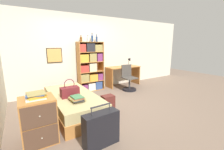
# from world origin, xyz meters

# --- Properties ---
(ground_plane) EXTENTS (14.00, 14.00, 0.00)m
(ground_plane) POSITION_xyz_m (0.00, 0.00, 0.00)
(ground_plane) COLOR #756051
(wall_back) EXTENTS (10.00, 0.09, 2.60)m
(wall_back) POSITION_xyz_m (-0.00, 1.65, 1.30)
(wall_back) COLOR beige
(wall_back) RESTS_ON ground_plane
(bed) EXTENTS (0.96, 2.03, 0.46)m
(bed) POSITION_xyz_m (-0.77, 0.02, 0.22)
(bed) COLOR #B77538
(bed) RESTS_ON ground_plane
(handbag) EXTENTS (0.39, 0.22, 0.41)m
(handbag) POSITION_xyz_m (-0.87, -0.12, 0.57)
(handbag) COLOR maroon
(handbag) RESTS_ON bed
(book_stack_on_bed) EXTENTS (0.30, 0.37, 0.10)m
(book_stack_on_bed) POSITION_xyz_m (-0.82, -0.46, 0.51)
(book_stack_on_bed) COLOR silver
(book_stack_on_bed) RESTS_ON bed
(suitcase) EXTENTS (0.60, 0.23, 0.69)m
(suitcase) POSITION_xyz_m (-0.77, -1.41, 0.28)
(suitcase) COLOR black
(suitcase) RESTS_ON ground_plane
(dresser) EXTENTS (0.53, 0.52, 0.77)m
(dresser) POSITION_xyz_m (-1.59, -0.78, 0.38)
(dresser) COLOR #B77538
(dresser) RESTS_ON ground_plane
(magazine_pile_on_dresser) EXTENTS (0.31, 0.35, 0.08)m
(magazine_pile_on_dresser) POSITION_xyz_m (-1.59, -0.74, 0.80)
(magazine_pile_on_dresser) COLOR silver
(magazine_pile_on_dresser) RESTS_ON dresser
(bookcase) EXTENTS (0.88, 0.35, 1.69)m
(bookcase) POSITION_xyz_m (0.33, 1.42, 0.83)
(bookcase) COLOR #B77538
(bookcase) RESTS_ON ground_plane
(bottle_green) EXTENTS (0.08, 0.08, 0.21)m
(bottle_green) POSITION_xyz_m (0.05, 1.47, 1.77)
(bottle_green) COLOR brown
(bottle_green) RESTS_ON bookcase
(bottle_brown) EXTENTS (0.07, 0.07, 0.20)m
(bottle_brown) POSITION_xyz_m (0.26, 1.38, 1.77)
(bottle_brown) COLOR #B7BCC1
(bottle_brown) RESTS_ON bookcase
(bottle_clear) EXTENTS (0.07, 0.07, 0.29)m
(bottle_clear) POSITION_xyz_m (0.45, 1.46, 1.81)
(bottle_clear) COLOR navy
(bottle_clear) RESTS_ON bookcase
(bottle_blue) EXTENTS (0.06, 0.06, 0.25)m
(bottle_blue) POSITION_xyz_m (0.63, 1.47, 1.79)
(bottle_blue) COLOR navy
(bottle_blue) RESTS_ON bookcase
(desk) EXTENTS (1.33, 0.55, 0.76)m
(desk) POSITION_xyz_m (1.68, 1.32, 0.54)
(desk) COLOR #B77538
(desk) RESTS_ON ground_plane
(desk_lamp) EXTENTS (0.21, 0.16, 0.37)m
(desk_lamp) POSITION_xyz_m (1.99, 1.32, 0.99)
(desk_lamp) COLOR black
(desk_lamp) RESTS_ON desk
(desk_chair) EXTENTS (0.49, 0.49, 0.90)m
(desk_chair) POSITION_xyz_m (1.49, 0.72, 0.28)
(desk_chair) COLOR black
(desk_chair) RESTS_ON ground_plane
(backpack) EXTENTS (0.29, 0.24, 0.41)m
(backpack) POSITION_xyz_m (-0.04, -0.41, 0.20)
(backpack) COLOR #56231E
(backpack) RESTS_ON ground_plane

